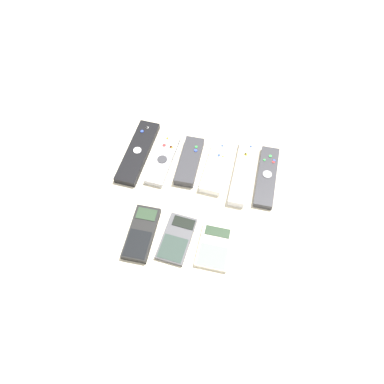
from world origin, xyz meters
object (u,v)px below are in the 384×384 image
(remote_0, at_px, (138,152))
(remote_1, at_px, (164,158))
(calculator_1, at_px, (177,239))
(calculator_2, at_px, (214,247))
(remote_3, at_px, (216,168))
(remote_2, at_px, (190,161))
(remote_5, at_px, (267,177))
(remote_4, at_px, (242,172))
(calculator_0, at_px, (142,233))

(remote_0, height_order, remote_1, remote_0)
(calculator_1, xyz_separation_m, calculator_2, (0.09, -0.00, -0.00))
(remote_1, xyz_separation_m, calculator_1, (0.09, -0.22, -0.00))
(remote_3, xyz_separation_m, calculator_2, (0.04, -0.23, -0.00))
(remote_2, distance_m, remote_5, 0.21)
(remote_5, height_order, calculator_2, remote_5)
(remote_3, distance_m, calculator_2, 0.23)
(remote_3, height_order, calculator_2, remote_3)
(remote_1, bearing_deg, remote_5, 2.99)
(remote_2, bearing_deg, remote_4, -1.87)
(remote_4, height_order, calculator_2, remote_4)
(calculator_1, bearing_deg, remote_5, 54.24)
(calculator_0, bearing_deg, remote_1, 90.82)
(calculator_1, bearing_deg, remote_1, 116.47)
(remote_2, xyz_separation_m, calculator_2, (0.11, -0.23, -0.01))
(remote_4, relative_size, remote_5, 1.10)
(remote_1, distance_m, remote_4, 0.22)
(remote_1, xyz_separation_m, remote_5, (0.28, 0.00, 0.00))
(remote_3, distance_m, calculator_0, 0.27)
(calculator_0, height_order, calculator_1, calculator_0)
(calculator_0, bearing_deg, calculator_1, 3.11)
(remote_5, bearing_deg, calculator_0, -140.13)
(remote_0, distance_m, remote_2, 0.15)
(remote_3, bearing_deg, remote_5, 3.48)
(remote_0, distance_m, remote_1, 0.07)
(remote_2, bearing_deg, calculator_2, -64.28)
(remote_5, xyz_separation_m, calculator_1, (-0.19, -0.23, -0.00))
(remote_5, height_order, calculator_0, same)
(remote_4, bearing_deg, calculator_0, -131.44)
(remote_1, xyz_separation_m, calculator_0, (0.01, -0.23, 0.00))
(remote_2, xyz_separation_m, remote_4, (0.14, -0.00, -0.00))
(remote_5, relative_size, calculator_2, 1.70)
(remote_4, bearing_deg, remote_1, -179.55)
(remote_5, distance_m, calculator_0, 0.36)
(remote_3, height_order, calculator_1, remote_3)
(remote_0, relative_size, remote_4, 1.03)
(remote_3, distance_m, remote_5, 0.14)
(remote_2, distance_m, calculator_2, 0.26)
(remote_0, relative_size, remote_2, 1.40)
(remote_0, height_order, calculator_0, remote_0)
(remote_3, bearing_deg, remote_0, -178.64)
(calculator_0, xyz_separation_m, calculator_1, (0.09, 0.01, -0.00))
(remote_0, xyz_separation_m, calculator_1, (0.17, -0.23, -0.00))
(remote_1, height_order, remote_5, same)
(remote_2, relative_size, remote_3, 0.94)
(remote_0, distance_m, calculator_2, 0.35)
(remote_5, bearing_deg, remote_1, 179.72)
(remote_3, bearing_deg, remote_4, 3.46)
(remote_0, distance_m, remote_4, 0.29)
(remote_3, relative_size, calculator_1, 1.28)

